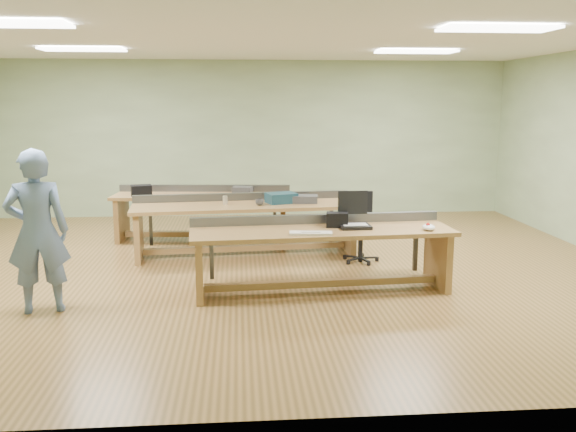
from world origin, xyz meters
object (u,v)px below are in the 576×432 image
object	(u,v)px
workbench_back	(202,206)
camera_bag	(337,220)
parts_bin_grey	(304,199)
workbench_mid	(245,216)
laptop_base	(355,226)
task_chair	(360,236)
mug	(260,202)
parts_bin_teal	(281,198)
person	(37,231)
drinks_can	(225,200)
workbench_front	(321,244)

from	to	relation	value
workbench_back	camera_bag	world-z (taller)	camera_bag
camera_bag	parts_bin_grey	distance (m)	1.81
workbench_mid	laptop_base	world-z (taller)	workbench_mid
task_chair	mug	world-z (taller)	task_chair
parts_bin_teal	parts_bin_grey	distance (m)	0.33
parts_bin_grey	mug	bearing A→B (deg)	-164.42
workbench_back	laptop_base	bearing A→B (deg)	-50.27
laptop_base	mug	bearing A→B (deg)	120.14
person	parts_bin_teal	world-z (taller)	person
workbench_back	task_chair	xyz separation A→B (m)	(2.28, -1.53, -0.20)
laptop_base	drinks_can	distance (m)	2.38
workbench_back	laptop_base	world-z (taller)	workbench_back
workbench_back	parts_bin_teal	size ratio (longest dim) A/B	6.92
laptop_base	task_chair	size ratio (longest dim) A/B	0.37
workbench_mid	mug	distance (m)	0.34
camera_bag	drinks_can	distance (m)	2.20
laptop_base	parts_bin_teal	distance (m)	2.02
workbench_front	parts_bin_grey	distance (m)	1.90
mug	parts_bin_teal	bearing A→B (deg)	30.57
laptop_base	parts_bin_grey	xyz separation A→B (m)	(-0.40, 1.87, 0.03)
laptop_base	task_chair	distance (m)	1.41
workbench_mid	task_chair	world-z (taller)	task_chair
workbench_front	drinks_can	bearing A→B (deg)	118.87
person	laptop_base	world-z (taller)	person
laptop_base	task_chair	xyz separation A→B (m)	(0.33, 1.31, -0.42)
mug	laptop_base	bearing A→B (deg)	-57.76
camera_bag	mug	xyz separation A→B (m)	(-0.86, 1.61, -0.04)
workbench_front	camera_bag	size ratio (longest dim) A/B	12.19
camera_bag	person	bearing A→B (deg)	-161.46
person	task_chair	xyz separation A→B (m)	(3.80, 1.81, -0.52)
task_chair	parts_bin_grey	distance (m)	1.03
person	mug	distance (m)	3.25
person	mug	world-z (taller)	person
workbench_mid	parts_bin_teal	world-z (taller)	parts_bin_teal
workbench_mid	task_chair	distance (m)	1.69
workbench_mid	camera_bag	bearing A→B (deg)	-63.72
parts_bin_teal	mug	world-z (taller)	parts_bin_teal
workbench_mid	drinks_can	bearing A→B (deg)	-179.14
parts_bin_grey	task_chair	bearing A→B (deg)	-37.43
person	parts_bin_grey	world-z (taller)	person
task_chair	mug	xyz separation A→B (m)	(-1.39, 0.38, 0.44)
parts_bin_teal	parts_bin_grey	world-z (taller)	parts_bin_teal
workbench_front	person	distance (m)	3.13
mug	drinks_can	xyz separation A→B (m)	(-0.49, 0.12, 0.02)
camera_bag	drinks_can	xyz separation A→B (m)	(-1.36, 1.73, -0.02)
workbench_mid	person	size ratio (longest dim) A/B	1.90
parts_bin_teal	mug	bearing A→B (deg)	-149.43
workbench_front	person	world-z (taller)	person
laptop_base	task_chair	bearing A→B (deg)	73.88
workbench_front	camera_bag	world-z (taller)	camera_bag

